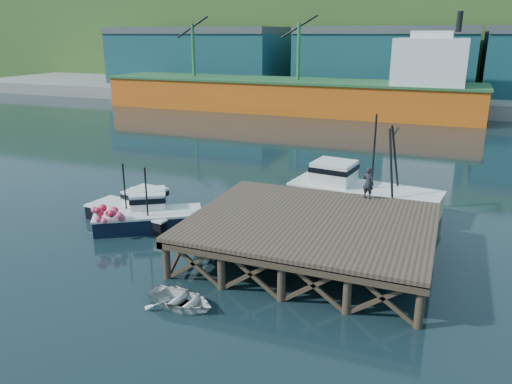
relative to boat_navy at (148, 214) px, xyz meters
The scene contains 12 objects.
ground 4.78m from the boat_navy, ahead, with size 300.00×300.00×0.00m, color black.
wharf 10.27m from the boat_navy, ahead, with size 12.00×10.00×2.62m.
far_quay 69.56m from the boat_navy, 86.14° to the left, with size 160.00×40.00×2.00m, color gray.
warehouse_left 71.41m from the boat_navy, 115.21° to the left, with size 32.00×16.00×9.00m, color #184350.
warehouse_mid 64.83m from the boat_navy, 85.85° to the left, with size 28.00×16.00×9.00m, color #184350.
cargo_ship 47.62m from the boat_navy, 94.57° to the left, with size 55.50×10.00×13.75m.
hillside 100.04m from the boat_navy, 87.31° to the left, with size 220.00×50.00×22.00m, color #2D511E.
boat_navy is the anchor object (origin of this frame).
boat_black 1.41m from the boat_navy, 153.47° to the left, with size 6.46×5.38×3.83m.
trawler 13.53m from the boat_navy, 33.71° to the left, with size 9.92×4.69×6.39m.
dinghy 9.73m from the boat_navy, 48.99° to the right, with size 2.23×3.13×0.65m, color silver.
dockworker 12.99m from the boat_navy, 17.30° to the left, with size 0.67×0.44×1.83m, color black.
Camera 1 is at (11.57, -22.99, 11.09)m, focal length 35.00 mm.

